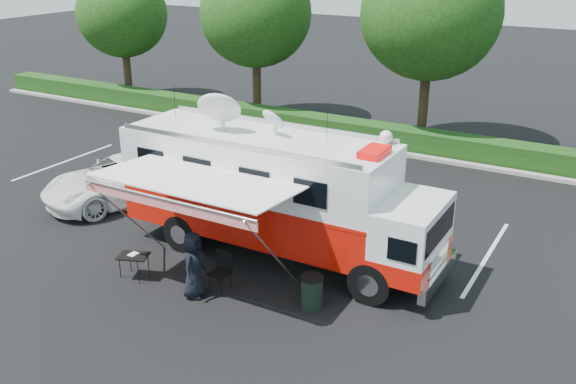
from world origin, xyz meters
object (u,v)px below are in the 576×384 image
object	(u,v)px
folding_table	(133,257)
command_truck	(277,193)
trash_bin	(312,292)
white_suv	(125,199)

from	to	relation	value
folding_table	command_truck	bearing A→B (deg)	48.90
trash_bin	white_suv	bearing A→B (deg)	161.42
command_truck	trash_bin	xyz separation A→B (m)	(2.29, -2.13, -1.56)
white_suv	folding_table	world-z (taller)	white_suv
folding_table	trash_bin	bearing A→B (deg)	12.00
white_suv	trash_bin	world-z (taller)	trash_bin
white_suv	trash_bin	bearing A→B (deg)	2.73
white_suv	trash_bin	xyz separation A→B (m)	(9.45, -3.18, 0.46)
white_suv	folding_table	xyz separation A→B (m)	(4.35, -4.26, 0.66)
command_truck	white_suv	bearing A→B (deg)	171.66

